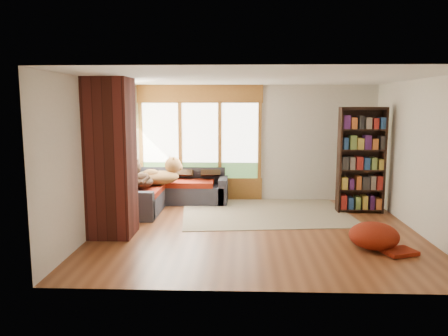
% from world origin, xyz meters
% --- Properties ---
extents(floor, '(5.50, 5.50, 0.00)m').
position_xyz_m(floor, '(0.00, 0.00, 0.00)').
color(floor, brown).
rests_on(floor, ground).
extents(ceiling, '(5.50, 5.50, 0.00)m').
position_xyz_m(ceiling, '(0.00, 0.00, 2.60)').
color(ceiling, white).
extents(wall_back, '(5.50, 0.04, 2.60)m').
position_xyz_m(wall_back, '(0.00, 2.50, 1.30)').
color(wall_back, silver).
rests_on(wall_back, ground).
extents(wall_front, '(5.50, 0.04, 2.60)m').
position_xyz_m(wall_front, '(0.00, -2.50, 1.30)').
color(wall_front, silver).
rests_on(wall_front, ground).
extents(wall_left, '(0.04, 5.00, 2.60)m').
position_xyz_m(wall_left, '(-2.75, 0.00, 1.30)').
color(wall_left, silver).
rests_on(wall_left, ground).
extents(wall_right, '(0.04, 5.00, 2.60)m').
position_xyz_m(wall_right, '(2.75, 0.00, 1.30)').
color(wall_right, silver).
rests_on(wall_right, ground).
extents(windows_back, '(2.82, 0.10, 1.90)m').
position_xyz_m(windows_back, '(-1.20, 2.47, 1.35)').
color(windows_back, '#966026').
rests_on(windows_back, wall_back).
extents(windows_left, '(0.10, 2.62, 1.90)m').
position_xyz_m(windows_left, '(-2.72, 1.20, 1.35)').
color(windows_left, '#966026').
rests_on(windows_left, wall_left).
extents(roller_blind, '(0.03, 0.72, 0.90)m').
position_xyz_m(roller_blind, '(-2.69, 2.03, 1.75)').
color(roller_blind, '#7D9965').
rests_on(roller_blind, wall_left).
extents(brick_chimney, '(0.70, 0.70, 2.60)m').
position_xyz_m(brick_chimney, '(-2.40, -0.35, 1.30)').
color(brick_chimney, '#471914').
rests_on(brick_chimney, ground).
extents(sectional_sofa, '(2.20, 2.20, 0.80)m').
position_xyz_m(sectional_sofa, '(-1.95, 1.70, 0.30)').
color(sectional_sofa, '#22222D').
rests_on(sectional_sofa, ground).
extents(area_rug, '(3.55, 2.87, 0.01)m').
position_xyz_m(area_rug, '(0.22, 1.28, 0.01)').
color(area_rug, beige).
rests_on(area_rug, ground).
extents(bookshelf, '(0.91, 0.30, 2.12)m').
position_xyz_m(bookshelf, '(2.14, 1.41, 1.06)').
color(bookshelf, black).
rests_on(bookshelf, ground).
extents(pouf, '(0.95, 0.95, 0.40)m').
position_xyz_m(pouf, '(1.75, -0.89, 0.21)').
color(pouf, maroon).
rests_on(pouf, area_rug).
extents(dog_tan, '(1.02, 0.93, 0.50)m').
position_xyz_m(dog_tan, '(-1.91, 1.62, 0.79)').
color(dog_tan, brown).
rests_on(dog_tan, sectional_sofa).
extents(dog_brindle, '(0.89, 0.96, 0.47)m').
position_xyz_m(dog_brindle, '(-2.36, 1.26, 0.77)').
color(dog_brindle, black).
rests_on(dog_brindle, sectional_sofa).
extents(throw_pillows, '(1.98, 1.68, 0.45)m').
position_xyz_m(throw_pillows, '(-1.86, 1.75, 0.76)').
color(throw_pillows, '#2D2315').
rests_on(throw_pillows, sectional_sofa).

